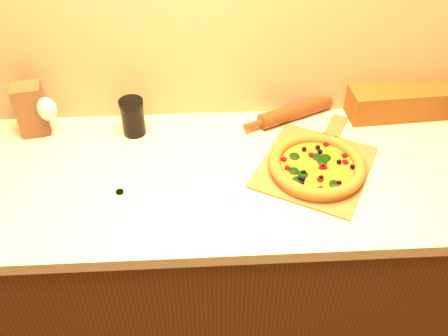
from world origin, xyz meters
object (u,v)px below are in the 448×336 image
pizza_peel (316,164)px  dark_jar (133,117)px  rolling_pin (295,111)px  wine_glass (47,110)px  pizza (317,166)px

pizza_peel → dark_jar: dark_jar is taller
rolling_pin → wine_glass: bearing=-175.4°
pizza → wine_glass: size_ratio=1.92×
pizza → dark_jar: 0.64m
pizza → rolling_pin: bearing=93.8°
dark_jar → rolling_pin: bearing=5.7°
pizza_peel → dark_jar: 0.64m
pizza_peel → rolling_pin: (-0.03, 0.26, 0.03)m
pizza → rolling_pin: 0.30m
pizza_peel → rolling_pin: 0.27m
wine_glass → pizza_peel: bearing=-12.7°
pizza → dark_jar: size_ratio=2.32×
pizza → dark_jar: bearing=157.9°
rolling_pin → dark_jar: bearing=-174.3°
pizza_peel → dark_jar: bearing=-170.5°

